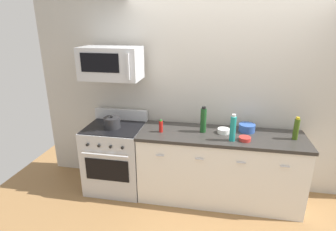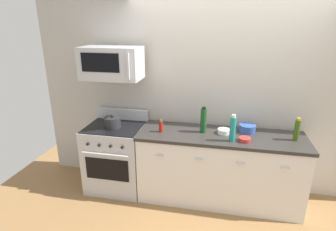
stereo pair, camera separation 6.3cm
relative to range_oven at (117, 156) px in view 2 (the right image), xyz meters
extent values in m
plane|color=olive|center=(1.40, 0.00, -0.47)|extent=(6.17, 6.17, 0.00)
cube|color=#B7B2A8|center=(1.40, 0.41, 0.88)|extent=(5.14, 0.10, 2.70)
cube|color=silver|center=(1.40, 0.00, -0.03)|extent=(2.02, 0.62, 0.88)
cube|color=#2D2B28|center=(1.40, 0.00, 0.43)|extent=(2.05, 0.65, 0.04)
cube|color=black|center=(1.40, -0.28, -0.42)|extent=(2.02, 0.02, 0.10)
cylinder|color=silver|center=(0.69, -0.33, 0.25)|extent=(0.10, 0.02, 0.02)
cylinder|color=silver|center=(1.17, -0.33, 0.25)|extent=(0.10, 0.02, 0.02)
cylinder|color=silver|center=(1.64, -0.33, 0.25)|extent=(0.10, 0.02, 0.02)
cylinder|color=silver|center=(2.11, -0.33, 0.25)|extent=(0.10, 0.02, 0.02)
cube|color=#B7BABF|center=(0.00, 0.00, -0.01)|extent=(0.76, 0.64, 0.91)
cube|color=black|center=(0.00, -0.33, -0.02)|extent=(0.58, 0.01, 0.30)
cylinder|color=#B7BABF|center=(0.00, -0.36, 0.21)|extent=(0.61, 0.02, 0.02)
cube|color=#B7BABF|center=(0.00, 0.29, 0.52)|extent=(0.76, 0.06, 0.16)
cube|color=black|center=(0.00, 0.00, 0.45)|extent=(0.73, 0.61, 0.01)
cylinder|color=black|center=(-0.23, -0.34, 0.32)|extent=(0.04, 0.02, 0.04)
cylinder|color=black|center=(-0.08, -0.34, 0.32)|extent=(0.04, 0.02, 0.04)
cylinder|color=black|center=(0.08, -0.34, 0.32)|extent=(0.04, 0.02, 0.04)
cylinder|color=black|center=(0.23, -0.34, 0.32)|extent=(0.04, 0.02, 0.04)
cube|color=#B7BABF|center=(0.00, 0.05, 1.28)|extent=(0.74, 0.40, 0.40)
cube|color=black|center=(-0.06, -0.16, 1.31)|extent=(0.48, 0.01, 0.22)
cube|color=#B7BABF|center=(0.30, -0.17, 1.28)|extent=(0.02, 0.04, 0.30)
cylinder|color=#197F7A|center=(1.53, -0.17, 0.60)|extent=(0.07, 0.07, 0.30)
cylinder|color=beige|center=(1.53, -0.17, 0.76)|extent=(0.04, 0.04, 0.03)
cylinder|color=#B21914|center=(0.65, -0.06, 0.52)|extent=(0.05, 0.05, 0.14)
cylinder|color=#19721E|center=(0.65, -0.06, 0.60)|extent=(0.03, 0.03, 0.01)
cylinder|color=#19471E|center=(1.17, 0.04, 0.60)|extent=(0.08, 0.08, 0.30)
cylinder|color=black|center=(1.17, 0.04, 0.77)|extent=(0.05, 0.05, 0.03)
cylinder|color=#385114|center=(2.26, 0.01, 0.58)|extent=(0.06, 0.06, 0.25)
cylinder|color=#B29919|center=(2.26, 0.01, 0.72)|extent=(0.04, 0.04, 0.03)
cylinder|color=#B72D28|center=(1.67, -0.14, 0.47)|extent=(0.14, 0.14, 0.05)
torus|color=#B72D28|center=(1.67, -0.14, 0.49)|extent=(0.14, 0.14, 0.01)
cylinder|color=#B72D28|center=(1.67, -0.14, 0.45)|extent=(0.08, 0.08, 0.01)
cylinder|color=#2D519E|center=(1.72, 0.15, 0.50)|extent=(0.20, 0.20, 0.10)
torus|color=#2D519E|center=(1.72, 0.15, 0.54)|extent=(0.20, 0.20, 0.01)
cylinder|color=#2D519E|center=(1.72, 0.15, 0.46)|extent=(0.11, 0.11, 0.01)
cylinder|color=white|center=(1.43, 0.05, 0.48)|extent=(0.15, 0.15, 0.06)
torus|color=white|center=(1.43, 0.05, 0.50)|extent=(0.15, 0.15, 0.01)
cylinder|color=white|center=(1.43, 0.05, 0.46)|extent=(0.08, 0.08, 0.01)
cylinder|color=#262628|center=(0.00, -0.05, 0.53)|extent=(0.21, 0.21, 0.14)
sphere|color=black|center=(0.00, -0.05, 0.61)|extent=(0.04, 0.04, 0.04)
camera|label=1|loc=(1.32, -3.18, 1.78)|focal=29.10mm
camera|label=2|loc=(1.39, -3.16, 1.78)|focal=29.10mm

